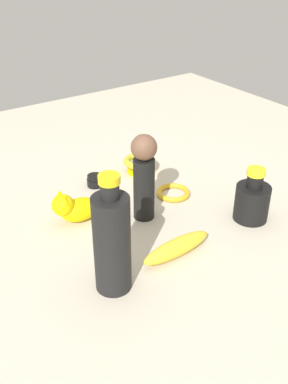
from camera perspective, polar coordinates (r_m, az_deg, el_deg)
ground at (r=1.18m, az=0.00°, el=-3.15°), size 2.00×2.00×0.00m
banana at (r=1.04m, az=4.24°, el=-7.13°), size 0.19×0.05×0.04m
person_figure_adult at (r=1.11m, az=0.18°, el=2.19°), size 0.07×0.07×0.23m
bottle_short at (r=1.18m, az=13.74°, el=-1.02°), size 0.09×0.09×0.15m
cat_figurine at (r=1.16m, az=-8.94°, el=-2.00°), size 0.14×0.08×0.09m
bangle at (r=1.28m, az=3.78°, el=-0.07°), size 0.10×0.10×0.01m
nail_polish_jar at (r=1.32m, az=-6.33°, el=1.47°), size 0.05×0.05×0.03m
bowl at (r=1.39m, az=-0.56°, el=3.70°), size 0.10×0.10×0.05m
bottle_tall at (r=0.90m, az=-4.14°, el=-6.39°), size 0.08×0.08×0.27m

